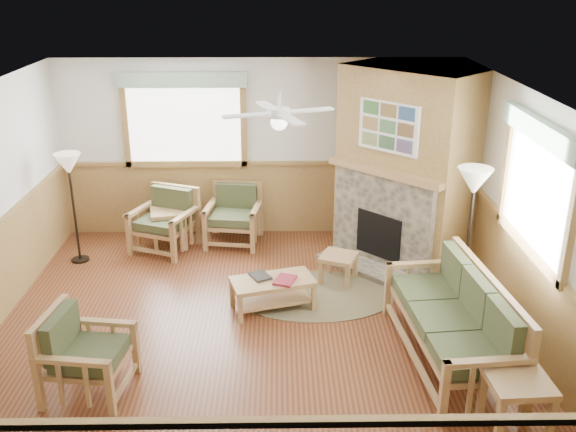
{
  "coord_description": "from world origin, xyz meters",
  "views": [
    {
      "loc": [
        0.29,
        -6.4,
        3.93
      ],
      "look_at": [
        0.4,
        0.7,
        1.15
      ],
      "focal_mm": 40.0,
      "sensor_mm": 36.0,
      "label": 1
    }
  ],
  "objects_px": {
    "sofa": "(450,320)",
    "armchair_left": "(88,353)",
    "end_table_chairs": "(169,228)",
    "end_table_sofa": "(515,407)",
    "coffee_table": "(273,294)",
    "footstool": "(338,268)",
    "armchair_back_left": "(164,221)",
    "armchair_back_right": "(233,216)",
    "floor_lamp_left": "(74,208)",
    "floor_lamp_right": "(468,239)"
  },
  "relations": [
    {
      "from": "floor_lamp_right",
      "to": "sofa",
      "type": "bearing_deg",
      "value": -112.25
    },
    {
      "from": "end_table_sofa",
      "to": "floor_lamp_right",
      "type": "bearing_deg",
      "value": 85.61
    },
    {
      "from": "armchair_back_right",
      "to": "coffee_table",
      "type": "height_order",
      "value": "armchair_back_right"
    },
    {
      "from": "armchair_left",
      "to": "coffee_table",
      "type": "distance_m",
      "value": 2.41
    },
    {
      "from": "armchair_back_right",
      "to": "end_table_chairs",
      "type": "bearing_deg",
      "value": -164.88
    },
    {
      "from": "coffee_table",
      "to": "armchair_back_right",
      "type": "bearing_deg",
      "value": 89.88
    },
    {
      "from": "armchair_left",
      "to": "coffee_table",
      "type": "bearing_deg",
      "value": -40.23
    },
    {
      "from": "sofa",
      "to": "floor_lamp_right",
      "type": "relative_size",
      "value": 1.17
    },
    {
      "from": "coffee_table",
      "to": "sofa",
      "type": "bearing_deg",
      "value": -47.62
    },
    {
      "from": "end_table_sofa",
      "to": "sofa",
      "type": "bearing_deg",
      "value": 103.93
    },
    {
      "from": "armchair_back_right",
      "to": "floor_lamp_left",
      "type": "xyz_separation_m",
      "value": [
        -2.16,
        -0.61,
        0.36
      ]
    },
    {
      "from": "footstool",
      "to": "floor_lamp_right",
      "type": "relative_size",
      "value": 0.25
    },
    {
      "from": "floor_lamp_left",
      "to": "coffee_table",
      "type": "bearing_deg",
      "value": -27.15
    },
    {
      "from": "armchair_back_left",
      "to": "coffee_table",
      "type": "height_order",
      "value": "armchair_back_left"
    },
    {
      "from": "footstool",
      "to": "floor_lamp_left",
      "type": "relative_size",
      "value": 0.28
    },
    {
      "from": "armchair_back_left",
      "to": "end_table_chairs",
      "type": "bearing_deg",
      "value": 89.54
    },
    {
      "from": "coffee_table",
      "to": "end_table_sofa",
      "type": "bearing_deg",
      "value": -63.68
    },
    {
      "from": "armchair_back_left",
      "to": "floor_lamp_left",
      "type": "xyz_separation_m",
      "value": [
        -1.16,
        -0.37,
        0.35
      ]
    },
    {
      "from": "armchair_back_right",
      "to": "armchair_left",
      "type": "relative_size",
      "value": 1.02
    },
    {
      "from": "end_table_chairs",
      "to": "footstool",
      "type": "bearing_deg",
      "value": -26.24
    },
    {
      "from": "armchair_left",
      "to": "end_table_sofa",
      "type": "distance_m",
      "value": 4.0
    },
    {
      "from": "sofa",
      "to": "end_table_chairs",
      "type": "relative_size",
      "value": 3.64
    },
    {
      "from": "coffee_table",
      "to": "floor_lamp_left",
      "type": "distance_m",
      "value": 3.16
    },
    {
      "from": "armchair_back_right",
      "to": "coffee_table",
      "type": "distance_m",
      "value": 2.12
    },
    {
      "from": "sofa",
      "to": "floor_lamp_right",
      "type": "bearing_deg",
      "value": 152.49
    },
    {
      "from": "sofa",
      "to": "coffee_table",
      "type": "distance_m",
      "value": 2.19
    },
    {
      "from": "armchair_back_left",
      "to": "end_table_chairs",
      "type": "relative_size",
      "value": 1.56
    },
    {
      "from": "armchair_back_left",
      "to": "floor_lamp_right",
      "type": "bearing_deg",
      "value": -1.36
    },
    {
      "from": "armchair_left",
      "to": "coffee_table",
      "type": "height_order",
      "value": "armchair_left"
    },
    {
      "from": "armchair_back_left",
      "to": "floor_lamp_right",
      "type": "xyz_separation_m",
      "value": [
        3.94,
        -1.73,
        0.44
      ]
    },
    {
      "from": "sofa",
      "to": "armchair_back_right",
      "type": "bearing_deg",
      "value": -147.17
    },
    {
      "from": "floor_lamp_left",
      "to": "armchair_back_left",
      "type": "bearing_deg",
      "value": 17.82
    },
    {
      "from": "sofa",
      "to": "end_table_sofa",
      "type": "height_order",
      "value": "sofa"
    },
    {
      "from": "armchair_left",
      "to": "floor_lamp_left",
      "type": "relative_size",
      "value": 0.54
    },
    {
      "from": "armchair_back_right",
      "to": "end_table_sofa",
      "type": "bearing_deg",
      "value": -49.16
    },
    {
      "from": "sofa",
      "to": "armchair_left",
      "type": "xyz_separation_m",
      "value": [
        -3.64,
        -0.49,
        -0.05
      ]
    },
    {
      "from": "armchair_left",
      "to": "end_table_chairs",
      "type": "xyz_separation_m",
      "value": [
        0.23,
        3.52,
        -0.14
      ]
    },
    {
      "from": "floor_lamp_right",
      "to": "floor_lamp_left",
      "type": "bearing_deg",
      "value": 165.07
    },
    {
      "from": "footstool",
      "to": "floor_lamp_right",
      "type": "bearing_deg",
      "value": -24.25
    },
    {
      "from": "floor_lamp_left",
      "to": "end_table_sofa",
      "type": "bearing_deg",
      "value": -37.19
    },
    {
      "from": "coffee_table",
      "to": "end_table_chairs",
      "type": "relative_size",
      "value": 1.72
    },
    {
      "from": "end_table_chairs",
      "to": "end_table_sofa",
      "type": "bearing_deg",
      "value": -48.75
    },
    {
      "from": "end_table_chairs",
      "to": "footstool",
      "type": "relative_size",
      "value": 1.31
    },
    {
      "from": "coffee_table",
      "to": "footstool",
      "type": "distance_m",
      "value": 1.13
    },
    {
      "from": "armchair_left",
      "to": "footstool",
      "type": "relative_size",
      "value": 1.95
    },
    {
      "from": "footstool",
      "to": "end_table_sofa",
      "type": "bearing_deg",
      "value": -66.95
    },
    {
      "from": "armchair_left",
      "to": "sofa",
      "type": "bearing_deg",
      "value": -74.6
    },
    {
      "from": "armchair_back_right",
      "to": "footstool",
      "type": "relative_size",
      "value": 1.98
    },
    {
      "from": "sofa",
      "to": "armchair_back_right",
      "type": "xyz_separation_m",
      "value": [
        -2.46,
        3.14,
        -0.05
      ]
    },
    {
      "from": "footstool",
      "to": "end_table_chairs",
      "type": "bearing_deg",
      "value": 153.76
    }
  ]
}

